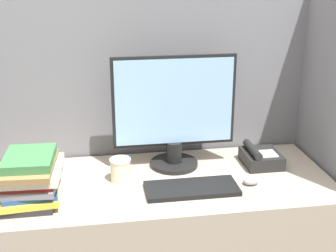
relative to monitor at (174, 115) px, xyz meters
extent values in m
cube|color=slate|center=(-0.09, 0.20, -0.21)|extent=(1.92, 0.04, 1.61)
cube|color=slate|center=(0.70, -0.12, -0.21)|extent=(0.04, 0.69, 1.61)
cylinder|color=black|center=(0.00, 0.00, -0.24)|extent=(0.22, 0.22, 0.02)
cylinder|color=black|center=(0.00, 0.00, -0.18)|extent=(0.07, 0.07, 0.10)
cube|color=black|center=(0.00, 0.00, 0.06)|extent=(0.56, 0.02, 0.42)
cube|color=#8CB7E5|center=(0.00, -0.01, 0.06)|extent=(0.53, 0.01, 0.39)
cube|color=black|center=(0.03, -0.26, -0.24)|extent=(0.39, 0.17, 0.02)
ellipsoid|color=gray|center=(0.29, -0.25, -0.23)|extent=(0.07, 0.05, 0.03)
cylinder|color=beige|center=(-0.26, -0.12, -0.20)|extent=(0.09, 0.09, 0.10)
cylinder|color=white|center=(-0.26, -0.12, -0.15)|extent=(0.09, 0.09, 0.01)
cube|color=#262628|center=(-0.63, -0.24, -0.24)|extent=(0.19, 0.27, 0.02)
cube|color=gold|center=(-0.63, -0.24, -0.22)|extent=(0.25, 0.30, 0.02)
cube|color=#264C8C|center=(-0.62, -0.25, -0.19)|extent=(0.22, 0.24, 0.02)
cube|color=slate|center=(-0.62, -0.23, -0.17)|extent=(0.23, 0.29, 0.02)
cube|color=maroon|center=(-0.63, -0.23, -0.15)|extent=(0.23, 0.26, 0.02)
cube|color=silver|center=(-0.61, -0.23, -0.13)|extent=(0.24, 0.28, 0.03)
cube|color=olive|center=(-0.62, -0.25, -0.10)|extent=(0.21, 0.30, 0.02)
cube|color=#38723F|center=(-0.62, -0.24, -0.07)|extent=(0.20, 0.24, 0.03)
cube|color=black|center=(0.41, -0.06, -0.22)|extent=(0.17, 0.19, 0.06)
cube|color=white|center=(0.43, -0.08, -0.19)|extent=(0.08, 0.08, 0.00)
cylinder|color=black|center=(0.36, -0.06, -0.17)|extent=(0.04, 0.18, 0.04)
camera|label=1|loc=(-0.35, -1.98, 0.66)|focal=50.00mm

